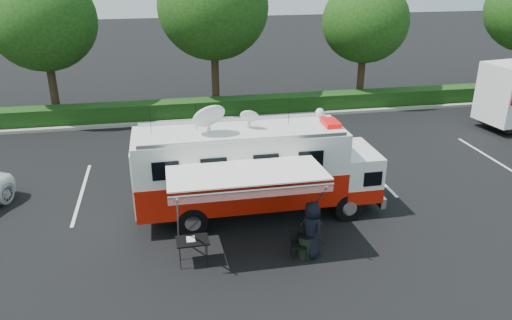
{
  "coord_description": "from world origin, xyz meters",
  "views": [
    {
      "loc": [
        -3.1,
        -15.57,
        8.72
      ],
      "look_at": [
        0.0,
        0.5,
        1.9
      ],
      "focal_mm": 35.0,
      "sensor_mm": 36.0,
      "label": 1
    }
  ],
  "objects": [
    {
      "name": "folding_chair",
      "position": [
        0.66,
        -2.88,
        0.59
      ],
      "size": [
        0.58,
        0.6,
        0.99
      ],
      "color": "black",
      "rests_on": "ground_plane"
    },
    {
      "name": "trash_bin",
      "position": [
        0.91,
        -2.93,
        0.39
      ],
      "size": [
        0.51,
        0.51,
        0.77
      ],
      "color": "black",
      "rests_on": "ground_plane"
    },
    {
      "name": "back_border",
      "position": [
        1.14,
        12.9,
        5.0
      ],
      "size": [
        60.0,
        6.14,
        8.87
      ],
      "color": "#9E998E",
      "rests_on": "ground_plane"
    },
    {
      "name": "folding_table",
      "position": [
        -2.54,
        -2.67,
        0.78
      ],
      "size": [
        0.99,
        0.71,
        0.83
      ],
      "color": "black",
      "rests_on": "ground_plane"
    },
    {
      "name": "stall_lines",
      "position": [
        -0.5,
        3.0,
        0.0
      ],
      "size": [
        24.12,
        5.5,
        0.01
      ],
      "color": "silver",
      "rests_on": "ground_plane"
    },
    {
      "name": "awning",
      "position": [
        -0.84,
        -2.45,
        2.64
      ],
      "size": [
        4.67,
        2.43,
        2.82
      ],
      "color": "silver",
      "rests_on": "ground_plane"
    },
    {
      "name": "ground_plane",
      "position": [
        0.0,
        0.0,
        0.0
      ],
      "size": [
        120.0,
        120.0,
        0.0
      ],
      "primitive_type": "plane",
      "color": "black",
      "rests_on": "ground"
    },
    {
      "name": "person",
      "position": [
        1.06,
        -2.94,
        0.0
      ],
      "size": [
        0.91,
        1.07,
        1.85
      ],
      "primitive_type": "imported",
      "rotation": [
        0.0,
        0.0,
        1.99
      ],
      "color": "black",
      "rests_on": "ground_plane"
    },
    {
      "name": "command_truck",
      "position": [
        -0.07,
        -0.0,
        1.76
      ],
      "size": [
        8.56,
        2.36,
        4.11
      ],
      "color": "black",
      "rests_on": "ground_plane"
    }
  ]
}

